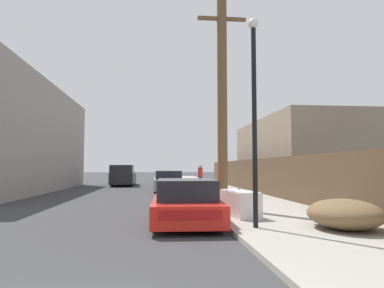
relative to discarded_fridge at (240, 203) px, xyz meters
name	(u,v)px	position (x,y,z in m)	size (l,w,h in m)	color
sidewalk_curb	(208,187)	(1.37, 15.92, -0.44)	(4.20, 63.00, 0.12)	#9E998E
discarded_fridge	(240,203)	(0.00, 0.00, 0.00)	(0.92, 1.83, 0.78)	white
parked_sports_car_red	(185,202)	(-1.67, -0.29, 0.07)	(1.98, 4.71, 1.24)	red
car_parked_mid	(168,182)	(-1.79, 12.49, 0.14)	(1.93, 4.57, 1.36)	gray
pickup_truck	(123,175)	(-5.44, 19.87, 0.38)	(1.99, 5.81, 1.77)	#232328
utility_pole	(222,99)	(-0.15, 1.91, 3.56)	(1.80, 0.36, 7.72)	brown
street_lamp	(254,105)	(-0.10, -2.01, 2.62)	(0.26, 0.26, 5.23)	black
brush_pile	(345,214)	(1.96, -2.41, -0.02)	(1.69, 1.94, 0.71)	brown
wooden_fence	(263,176)	(3.32, 8.31, 0.60)	(0.08, 32.10, 1.96)	brown
building_right_house	(299,155)	(7.37, 12.77, 1.91)	(6.00, 12.09, 4.82)	gray
pedestrian	(200,176)	(0.56, 14.10, 0.47)	(0.34, 0.34, 1.67)	#282D42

